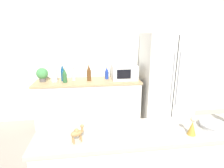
{
  "coord_description": "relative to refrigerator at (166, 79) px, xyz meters",
  "views": [
    {
      "loc": [
        -0.45,
        -0.88,
        1.75
      ],
      "look_at": [
        -0.15,
        1.42,
        1.1
      ],
      "focal_mm": 28.0,
      "sensor_mm": 36.0,
      "label": 1
    }
  ],
  "objects": [
    {
      "name": "paper_towel_roll",
      "position": [
        -2.17,
        0.09,
        0.12
      ],
      "size": [
        0.11,
        0.11,
        0.23
      ],
      "color": "white",
      "rests_on": "back_counter"
    },
    {
      "name": "wise_man_figurine_blue",
      "position": [
        -0.66,
        -1.98,
        0.11
      ],
      "size": [
        0.07,
        0.07,
        0.17
      ],
      "color": "#B28933",
      "rests_on": "bar_counter"
    },
    {
      "name": "microwave",
      "position": [
        -0.83,
        0.1,
        0.15
      ],
      "size": [
        0.48,
        0.37,
        0.28
      ],
      "color": "white",
      "rests_on": "back_counter"
    },
    {
      "name": "fruit_bowl",
      "position": [
        -0.4,
        -1.9,
        0.06
      ],
      "size": [
        0.24,
        0.24,
        0.05
      ],
      "color": "#B7BABF",
      "rests_on": "bar_counter"
    },
    {
      "name": "back_bottle_4",
      "position": [
        -1.96,
        -0.01,
        0.14
      ],
      "size": [
        0.08,
        0.08,
        0.27
      ],
      "color": "#2D6033",
      "rests_on": "back_counter"
    },
    {
      "name": "back_bottle_3",
      "position": [
        -1.81,
        0.12,
        0.12
      ],
      "size": [
        0.08,
        0.08,
        0.24
      ],
      "color": "#B2B7BC",
      "rests_on": "back_counter"
    },
    {
      "name": "back_bottle_0",
      "position": [
        -1.17,
        0.16,
        0.12
      ],
      "size": [
        0.07,
        0.07,
        0.24
      ],
      "color": "navy",
      "rests_on": "back_counter"
    },
    {
      "name": "wall_back",
      "position": [
        -1.06,
        0.41,
        0.38
      ],
      "size": [
        8.0,
        0.06,
        2.55
      ],
      "color": "silver",
      "rests_on": "ground_plane"
    },
    {
      "name": "camel_figurine",
      "position": [
        -1.62,
        -1.96,
        0.12
      ],
      "size": [
        0.11,
        0.09,
        0.14
      ],
      "color": "#A87F4C",
      "rests_on": "bar_counter"
    },
    {
      "name": "refrigerator",
      "position": [
        0.0,
        0.0,
        0.0
      ],
      "size": [
        0.95,
        0.75,
        1.79
      ],
      "color": "silver",
      "rests_on": "ground_plane"
    },
    {
      "name": "back_counter",
      "position": [
        -1.54,
        0.08,
        -0.44
      ],
      "size": [
        1.99,
        0.63,
        0.91
      ],
      "color": "silver",
      "rests_on": "ground_plane"
    },
    {
      "name": "potted_plant",
      "position": [
        -2.38,
        0.12,
        0.15
      ],
      "size": [
        0.21,
        0.21,
        0.26
      ],
      "color": "#595451",
      "rests_on": "back_counter"
    },
    {
      "name": "back_bottle_1",
      "position": [
        -2.01,
        0.11,
        0.17
      ],
      "size": [
        0.07,
        0.07,
        0.32
      ],
      "color": "navy",
      "rests_on": "back_counter"
    },
    {
      "name": "back_bottle_2",
      "position": [
        -1.52,
        0.06,
        0.16
      ],
      "size": [
        0.08,
        0.08,
        0.31
      ],
      "color": "brown",
      "rests_on": "back_counter"
    }
  ]
}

